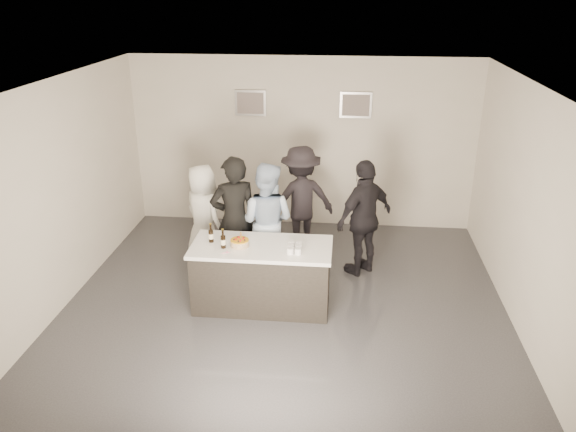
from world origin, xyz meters
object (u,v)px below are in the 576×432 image
at_px(person_main_black, 234,220).
at_px(person_guest_back, 301,200).
at_px(person_main_blue, 266,221).
at_px(person_guest_right, 364,218).
at_px(cake, 240,243).
at_px(beer_bottle_b, 223,239).
at_px(person_guest_left, 203,215).
at_px(beer_bottle_a, 211,233).
at_px(bar_counter, 262,276).

xyz_separation_m(person_main_black, person_guest_back, (0.87, 1.09, -0.07)).
distance_m(person_main_black, person_guest_back, 1.39).
xyz_separation_m(person_main_blue, person_guest_back, (0.43, 0.95, -0.01)).
xyz_separation_m(person_guest_right, person_guest_back, (-1.00, 0.68, -0.01)).
height_order(cake, person_guest_back, person_guest_back).
distance_m(beer_bottle_b, person_main_black, 0.84).
relative_size(person_guest_left, person_guest_right, 0.90).
relative_size(cake, person_guest_right, 0.14).
xyz_separation_m(person_main_blue, person_guest_right, (1.43, 0.27, 0.00)).
distance_m(person_main_blue, person_guest_back, 1.04).
height_order(cake, person_guest_left, person_guest_left).
relative_size(person_main_black, person_guest_left, 1.19).
bearing_deg(beer_bottle_a, person_main_blue, 52.10).
bearing_deg(beer_bottle_b, person_guest_back, 65.93).
distance_m(beer_bottle_b, person_guest_right, 2.24).
bearing_deg(person_main_black, beer_bottle_a, 51.43).
bearing_deg(beer_bottle_a, person_guest_left, 108.92).
bearing_deg(person_main_black, person_guest_right, 169.05).
height_order(beer_bottle_a, beer_bottle_b, same).
relative_size(person_main_black, person_guest_right, 1.07).
bearing_deg(person_main_blue, beer_bottle_b, 79.07).
bearing_deg(beer_bottle_a, beer_bottle_b, -39.30).
bearing_deg(person_main_blue, bar_counter, 106.62).
bearing_deg(person_guest_left, person_guest_back, -116.90).
xyz_separation_m(beer_bottle_b, person_guest_right, (1.86, 1.24, -0.14)).
bearing_deg(cake, person_main_blue, 75.74).
bearing_deg(bar_counter, beer_bottle_a, 176.30).
xyz_separation_m(person_guest_left, person_guest_right, (2.46, -0.09, 0.09)).
xyz_separation_m(cake, person_guest_right, (1.66, 1.16, -0.05)).
bearing_deg(bar_counter, cake, -171.53).
bearing_deg(person_main_black, person_main_blue, 174.10).
bearing_deg(person_guest_right, beer_bottle_b, -9.98).
height_order(beer_bottle_b, person_main_blue, person_main_blue).
bearing_deg(cake, bar_counter, 8.47).
bearing_deg(beer_bottle_a, person_main_black, 74.51).
xyz_separation_m(person_main_blue, person_guest_left, (-1.03, 0.35, -0.09)).
bearing_deg(person_guest_back, beer_bottle_b, 42.69).
xyz_separation_m(bar_counter, person_guest_back, (0.37, 1.80, 0.43)).
relative_size(beer_bottle_b, person_guest_right, 0.15).
bearing_deg(person_guest_back, person_main_black, 28.06).
height_order(person_main_blue, person_guest_left, person_main_blue).
distance_m(cake, person_main_black, 0.79).
distance_m(bar_counter, beer_bottle_b, 0.76).
height_order(cake, beer_bottle_b, beer_bottle_b).
distance_m(person_main_black, person_guest_left, 0.78).
bearing_deg(beer_bottle_a, person_guest_back, 58.99).
relative_size(person_guest_right, person_guest_back, 1.01).
distance_m(person_main_black, person_guest_right, 1.92).
bearing_deg(person_guest_right, person_main_black, -31.44).
height_order(bar_counter, beer_bottle_a, beer_bottle_a).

